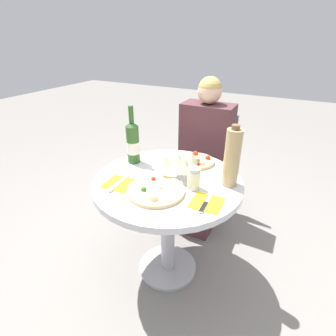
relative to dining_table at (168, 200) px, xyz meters
name	(u,v)px	position (x,y,z in m)	size (l,w,h in m)	color
ground_plane	(168,268)	(0.00, 0.00, -0.56)	(12.00, 12.00, 0.00)	gray
dining_table	(168,200)	(0.00, 0.00, 0.00)	(0.84, 0.84, 0.70)	#B2B2B7
chair_behind_diner	(207,167)	(-0.02, 0.75, -0.13)	(0.38, 0.38, 0.87)	slate
seated_diner	(201,165)	(-0.02, 0.61, -0.05)	(0.38, 0.43, 1.17)	#512D33
pizza_large	(156,191)	(0.01, -0.15, 0.15)	(0.30, 0.30, 0.05)	#E5C17F
pizza_small_far	(196,161)	(0.06, 0.27, 0.15)	(0.23, 0.23, 0.05)	#DBB26B
wine_bottle	(133,142)	(-0.30, 0.10, 0.27)	(0.08, 0.08, 0.36)	#2D5623
tall_carafe	(232,158)	(0.32, 0.11, 0.30)	(0.08, 0.08, 0.34)	tan
sugar_shaker	(194,178)	(0.17, -0.02, 0.20)	(0.07, 0.07, 0.12)	silver
wine_glass_center	(178,160)	(0.04, 0.05, 0.25)	(0.08, 0.08, 0.15)	silver
wine_glass_back_right	(192,158)	(0.10, 0.10, 0.25)	(0.07, 0.07, 0.15)	silver
wine_glass_front_left	(165,161)	(-0.02, 0.01, 0.25)	(0.07, 0.07, 0.14)	silver
wine_glass_front_right	(185,166)	(0.10, 0.01, 0.24)	(0.08, 0.08, 0.15)	silver
place_setting_left	(119,184)	(-0.21, -0.17, 0.14)	(0.16, 0.19, 0.01)	yellow
place_setting_right	(207,203)	(0.28, -0.12, 0.14)	(0.16, 0.19, 0.01)	yellow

